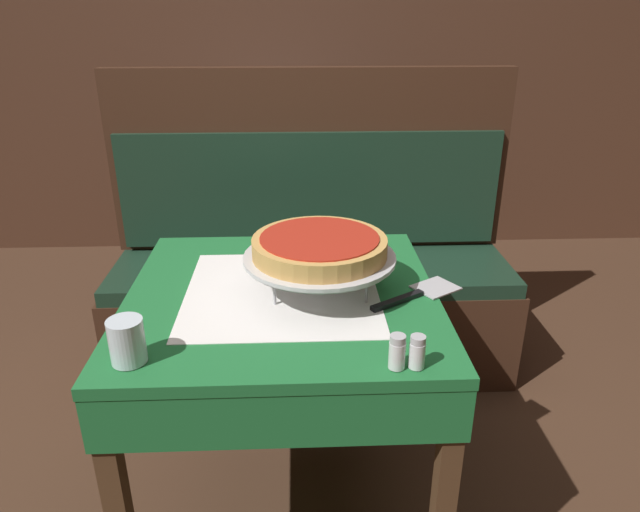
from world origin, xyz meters
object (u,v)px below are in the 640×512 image
dining_table_rear (281,166)px  deep_dish_pizza (320,246)px  booth_bench (312,287)px  pizza_pan_stand (320,259)px  condiment_caddy (287,136)px  water_glass_near (127,341)px  pepper_shaker (417,352)px  salt_shaker (397,352)px  pizza_server (417,294)px  dining_table_front (283,325)px

dining_table_rear → deep_dish_pizza: deep_dish_pizza is taller
booth_bench → pizza_pan_stand: (-0.00, -0.82, 0.49)m
condiment_caddy → pizza_pan_stand: bearing=-86.8°
water_glass_near → condiment_caddy: (0.32, 2.18, -0.01)m
pizza_pan_stand → pepper_shaker: pizza_pan_stand is taller
booth_bench → pepper_shaker: (0.19, -1.18, 0.43)m
deep_dish_pizza → water_glass_near: deep_dish_pizza is taller
salt_shaker → pizza_server: bearing=71.2°
booth_bench → pizza_pan_stand: 0.96m
pizza_server → pepper_shaker: size_ratio=3.57×
water_glass_near → salt_shaker: 0.57m
pepper_shaker → deep_dish_pizza: bearing=117.7°
pizza_pan_stand → salt_shaker: (0.15, -0.36, -0.06)m
dining_table_rear → pizza_pan_stand: bearing=-85.4°
salt_shaker → condiment_caddy: 2.25m
dining_table_front → salt_shaker: size_ratio=10.71×
pepper_shaker → pizza_pan_stand: bearing=117.7°
dining_table_rear → pepper_shaker: size_ratio=10.11×
deep_dish_pizza → condiment_caddy: size_ratio=1.92×
water_glass_near → pepper_shaker: size_ratio=1.34×
dining_table_front → pepper_shaker: pepper_shaker is taller
pizza_server → water_glass_near: size_ratio=2.66×
dining_table_rear → deep_dish_pizza: (0.14, -1.81, 0.25)m
pizza_server → pepper_shaker: (-0.07, -0.33, 0.03)m
booth_bench → pepper_shaker: booth_bench is taller
condiment_caddy → dining_table_front: bearing=-89.9°
pizza_server → condiment_caddy: condiment_caddy is taller
booth_bench → deep_dish_pizza: 0.98m
pizza_server → water_glass_near: bearing=-157.7°
booth_bench → salt_shaker: size_ratio=21.46×
dining_table_rear → deep_dish_pizza: size_ratio=2.14×
pizza_pan_stand → salt_shaker: size_ratio=5.18×
pizza_pan_stand → dining_table_front: bearing=176.9°
dining_table_front → booth_bench: 0.87m
water_glass_near → salt_shaker: bearing=-4.8°
pizza_pan_stand → pizza_server: bearing=-7.7°
deep_dish_pizza → pepper_shaker: size_ratio=4.73×
dining_table_rear → pizza_pan_stand: 1.83m
dining_table_front → water_glass_near: bearing=-135.2°
deep_dish_pizza → pizza_pan_stand: bearing=-7.1°
pizza_pan_stand → pizza_server: 0.28m
dining_table_front → booth_bench: bearing=82.8°
dining_table_front → dining_table_rear: (-0.04, 1.80, -0.01)m
dining_table_rear → water_glass_near: size_ratio=7.53×
dining_table_rear → deep_dish_pizza: bearing=-85.4°
booth_bench → dining_table_rear: bearing=98.4°
dining_table_rear → pizza_server: pizza_server is taller
salt_shaker → pepper_shaker: size_ratio=1.04×
salt_shaker → pepper_shaker: 0.04m
dining_table_rear → water_glass_near: bearing=-97.5°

